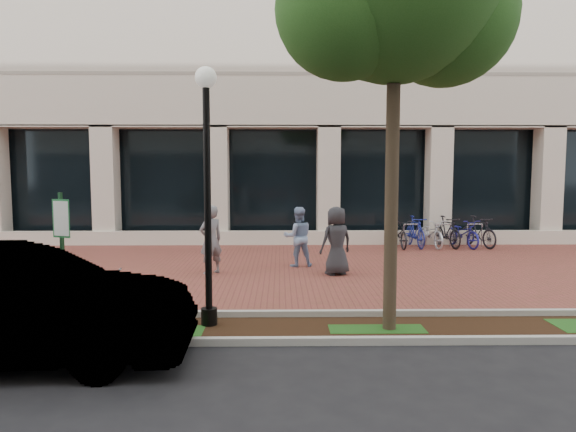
{
  "coord_description": "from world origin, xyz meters",
  "views": [
    {
      "loc": [
        0.27,
        -13.64,
        2.68
      ],
      "look_at": [
        0.46,
        -0.8,
        1.51
      ],
      "focal_mm": 32.0,
      "sensor_mm": 36.0,
      "label": 1
    }
  ],
  "objects_px": {
    "pedestrian_mid": "(298,237)",
    "pedestrian_left": "(211,240)",
    "parking_sign": "(62,244)",
    "locked_bicycle": "(87,300)",
    "pedestrian_right": "(336,241)",
    "bollard": "(389,238)",
    "lamppost": "(207,182)",
    "sedan_near_curb": "(10,307)",
    "bike_rack_cluster": "(438,233)"
  },
  "relations": [
    {
      "from": "pedestrian_left",
      "to": "sedan_near_curb",
      "type": "xyz_separation_m",
      "value": [
        -1.93,
        -6.14,
        -0.08
      ]
    },
    {
      "from": "bollard",
      "to": "sedan_near_curb",
      "type": "distance_m",
      "value": 11.76
    },
    {
      "from": "pedestrian_left",
      "to": "bike_rack_cluster",
      "type": "relative_size",
      "value": 0.49
    },
    {
      "from": "pedestrian_right",
      "to": "bollard",
      "type": "bearing_deg",
      "value": -146.12
    },
    {
      "from": "pedestrian_left",
      "to": "sedan_near_curb",
      "type": "bearing_deg",
      "value": 33.98
    },
    {
      "from": "pedestrian_mid",
      "to": "bollard",
      "type": "distance_m",
      "value": 3.72
    },
    {
      "from": "pedestrian_left",
      "to": "bollard",
      "type": "distance_m",
      "value": 6.15
    },
    {
      "from": "bike_rack_cluster",
      "to": "locked_bicycle",
      "type": "bearing_deg",
      "value": -142.85
    },
    {
      "from": "parking_sign",
      "to": "pedestrian_right",
      "type": "xyz_separation_m",
      "value": [
        4.95,
        4.63,
        -0.61
      ]
    },
    {
      "from": "pedestrian_left",
      "to": "pedestrian_mid",
      "type": "height_order",
      "value": "pedestrian_left"
    },
    {
      "from": "bollard",
      "to": "pedestrian_mid",
      "type": "bearing_deg",
      "value": -143.79
    },
    {
      "from": "pedestrian_right",
      "to": "bike_rack_cluster",
      "type": "distance_m",
      "value": 6.12
    },
    {
      "from": "pedestrian_right",
      "to": "bollard",
      "type": "distance_m",
      "value": 3.95
    },
    {
      "from": "bollard",
      "to": "sedan_near_curb",
      "type": "height_order",
      "value": "sedan_near_curb"
    },
    {
      "from": "bike_rack_cluster",
      "to": "sedan_near_curb",
      "type": "bearing_deg",
      "value": -139.8
    },
    {
      "from": "pedestrian_mid",
      "to": "pedestrian_right",
      "type": "height_order",
      "value": "pedestrian_right"
    },
    {
      "from": "pedestrian_right",
      "to": "bollard",
      "type": "xyz_separation_m",
      "value": [
        2.06,
        3.35,
        -0.37
      ]
    },
    {
      "from": "lamppost",
      "to": "locked_bicycle",
      "type": "xyz_separation_m",
      "value": [
        -2.01,
        -0.19,
        -1.98
      ]
    },
    {
      "from": "locked_bicycle",
      "to": "pedestrian_left",
      "type": "height_order",
      "value": "pedestrian_left"
    },
    {
      "from": "parking_sign",
      "to": "pedestrian_left",
      "type": "distance_m",
      "value": 5.16
    },
    {
      "from": "lamppost",
      "to": "pedestrian_left",
      "type": "xyz_separation_m",
      "value": [
        -0.55,
        4.4,
        -1.59
      ]
    },
    {
      "from": "pedestrian_mid",
      "to": "locked_bicycle",
      "type": "bearing_deg",
      "value": 48.06
    },
    {
      "from": "pedestrian_left",
      "to": "sedan_near_curb",
      "type": "distance_m",
      "value": 6.43
    },
    {
      "from": "pedestrian_left",
      "to": "pedestrian_mid",
      "type": "relative_size",
      "value": 1.07
    },
    {
      "from": "bollard",
      "to": "bike_rack_cluster",
      "type": "bearing_deg",
      "value": 32.35
    },
    {
      "from": "pedestrian_left",
      "to": "bollard",
      "type": "height_order",
      "value": "pedestrian_left"
    },
    {
      "from": "parking_sign",
      "to": "bollard",
      "type": "bearing_deg",
      "value": 70.59
    },
    {
      "from": "parking_sign",
      "to": "locked_bicycle",
      "type": "bearing_deg",
      "value": 60.9
    },
    {
      "from": "parking_sign",
      "to": "lamppost",
      "type": "xyz_separation_m",
      "value": [
        2.3,
        0.42,
        0.99
      ]
    },
    {
      "from": "pedestrian_left",
      "to": "pedestrian_right",
      "type": "height_order",
      "value": "pedestrian_left"
    },
    {
      "from": "lamppost",
      "to": "locked_bicycle",
      "type": "relative_size",
      "value": 2.34
    },
    {
      "from": "pedestrian_left",
      "to": "sedan_near_curb",
      "type": "relative_size",
      "value": 0.36
    },
    {
      "from": "locked_bicycle",
      "to": "pedestrian_right",
      "type": "bearing_deg",
      "value": -52.98
    },
    {
      "from": "pedestrian_left",
      "to": "pedestrian_mid",
      "type": "bearing_deg",
      "value": 164.45
    },
    {
      "from": "lamppost",
      "to": "bike_rack_cluster",
      "type": "xyz_separation_m",
      "value": [
        6.68,
        8.8,
        -1.96
      ]
    },
    {
      "from": "bollard",
      "to": "parking_sign",
      "type": "bearing_deg",
      "value": -131.33
    },
    {
      "from": "pedestrian_mid",
      "to": "pedestrian_left",
      "type": "bearing_deg",
      "value": 15.01
    },
    {
      "from": "locked_bicycle",
      "to": "bollard",
      "type": "distance_m",
      "value": 10.26
    },
    {
      "from": "locked_bicycle",
      "to": "bollard",
      "type": "relative_size",
      "value": 1.9
    },
    {
      "from": "parking_sign",
      "to": "pedestrian_mid",
      "type": "distance_m",
      "value": 7.07
    },
    {
      "from": "pedestrian_left",
      "to": "bike_rack_cluster",
      "type": "distance_m",
      "value": 8.48
    },
    {
      "from": "locked_bicycle",
      "to": "sedan_near_curb",
      "type": "xyz_separation_m",
      "value": [
        -0.47,
        -1.55,
        0.32
      ]
    },
    {
      "from": "pedestrian_right",
      "to": "parking_sign",
      "type": "bearing_deg",
      "value": 18.52
    },
    {
      "from": "pedestrian_right",
      "to": "sedan_near_curb",
      "type": "bearing_deg",
      "value": 24.67
    },
    {
      "from": "sedan_near_curb",
      "to": "locked_bicycle",
      "type": "bearing_deg",
      "value": -19.08
    },
    {
      "from": "parking_sign",
      "to": "bollard",
      "type": "relative_size",
      "value": 2.35
    },
    {
      "from": "lamppost",
      "to": "pedestrian_left",
      "type": "bearing_deg",
      "value": 97.16
    },
    {
      "from": "pedestrian_left",
      "to": "locked_bicycle",
      "type": "bearing_deg",
      "value": 33.75
    },
    {
      "from": "locked_bicycle",
      "to": "pedestrian_right",
      "type": "height_order",
      "value": "pedestrian_right"
    },
    {
      "from": "parking_sign",
      "to": "locked_bicycle",
      "type": "distance_m",
      "value": 1.06
    }
  ]
}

